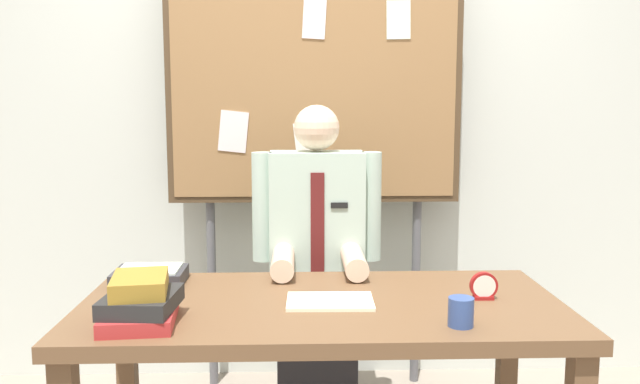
{
  "coord_description": "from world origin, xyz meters",
  "views": [
    {
      "loc": [
        -0.08,
        -2.14,
        1.42
      ],
      "look_at": [
        0.0,
        0.19,
        1.1
      ],
      "focal_mm": 36.63,
      "sensor_mm": 36.0,
      "label": 1
    }
  ],
  "objects": [
    {
      "name": "coffee_mug",
      "position": [
        0.41,
        -0.26,
        0.8
      ],
      "size": [
        0.08,
        0.08,
        0.09
      ],
      "primitive_type": "cylinder",
      "color": "#334C8C",
      "rests_on": "desk"
    },
    {
      "name": "person",
      "position": [
        0.0,
        0.61,
        0.66
      ],
      "size": [
        0.55,
        0.56,
        1.41
      ],
      "color": "#2D2D33",
      "rests_on": "ground_plane"
    },
    {
      "name": "back_wall",
      "position": [
        0.0,
        1.22,
        1.35
      ],
      "size": [
        6.4,
        0.08,
        2.7
      ],
      "primitive_type": "cube",
      "color": "silver",
      "rests_on": "ground_plane"
    },
    {
      "name": "desk",
      "position": [
        0.0,
        0.0,
        0.66
      ],
      "size": [
        1.63,
        0.79,
        0.75
      ],
      "color": "brown",
      "rests_on": "ground_plane"
    },
    {
      "name": "open_notebook",
      "position": [
        0.03,
        -0.02,
        0.76
      ],
      "size": [
        0.29,
        0.2,
        0.01
      ],
      "primitive_type": "cube",
      "rotation": [
        0.0,
        0.0,
        -0.02
      ],
      "color": "#F4EFCC",
      "rests_on": "desk"
    },
    {
      "name": "paper_tray",
      "position": [
        -0.64,
        0.25,
        0.78
      ],
      "size": [
        0.26,
        0.2,
        0.06
      ],
      "color": "#333338",
      "rests_on": "desk"
    },
    {
      "name": "desk_clock",
      "position": [
        0.56,
        0.01,
        0.79
      ],
      "size": [
        0.09,
        0.04,
        0.09
      ],
      "color": "maroon",
      "rests_on": "desk"
    },
    {
      "name": "book_stack",
      "position": [
        -0.56,
        -0.2,
        0.82
      ],
      "size": [
        0.24,
        0.29,
        0.15
      ],
      "color": "#B22D2D",
      "rests_on": "desk"
    },
    {
      "name": "bulletin_board",
      "position": [
        -0.0,
        1.01,
        1.5
      ],
      "size": [
        1.41,
        0.09,
        2.12
      ],
      "color": "#4C3823",
      "rests_on": "ground_plane"
    }
  ]
}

